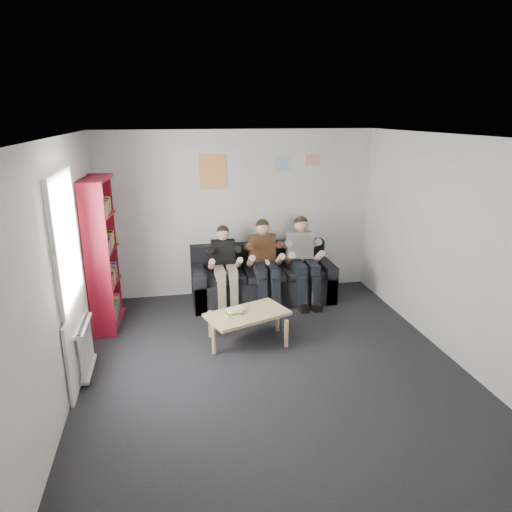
{
  "coord_description": "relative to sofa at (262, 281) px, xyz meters",
  "views": [
    {
      "loc": [
        -1.13,
        -4.79,
        2.92
      ],
      "look_at": [
        0.07,
        1.3,
        0.99
      ],
      "focal_mm": 32.0,
      "sensor_mm": 36.0,
      "label": 1
    }
  ],
  "objects": [
    {
      "name": "game_cases",
      "position": [
        -0.68,
        -1.44,
        0.14
      ],
      "size": [
        0.26,
        0.24,
        0.06
      ],
      "rotation": [
        0.0,
        0.0,
        0.22
      ],
      "color": "white",
      "rests_on": "coffee_table"
    },
    {
      "name": "poster_blue",
      "position": [
        0.43,
        0.42,
        1.84
      ],
      "size": [
        0.25,
        0.01,
        0.2
      ],
      "primitive_type": "cube",
      "color": "#3C84CE",
      "rests_on": "room_shell"
    },
    {
      "name": "person_left",
      "position": [
        -0.63,
        -0.2,
        0.33
      ],
      "size": [
        0.37,
        0.79,
        1.28
      ],
      "rotation": [
        0.0,
        0.0,
        -0.04
      ],
      "color": "black",
      "rests_on": "sofa"
    },
    {
      "name": "sofa",
      "position": [
        0.0,
        0.0,
        0.0
      ],
      "size": [
        2.26,
        0.92,
        0.87
      ],
      "color": "black",
      "rests_on": "ground"
    },
    {
      "name": "radiator",
      "position": [
        -2.47,
        -1.87,
        0.04
      ],
      "size": [
        0.1,
        0.64,
        0.6
      ],
      "color": "silver",
      "rests_on": "ground"
    },
    {
      "name": "poster_large",
      "position": [
        -0.72,
        0.42,
        1.74
      ],
      "size": [
        0.42,
        0.01,
        0.55
      ],
      "primitive_type": "cube",
      "color": "#EEDD54",
      "rests_on": "room_shell"
    },
    {
      "name": "coffee_table",
      "position": [
        -0.5,
        -1.44,
        0.06
      ],
      "size": [
        1.05,
        0.58,
        0.42
      ],
      "rotation": [
        0.0,
        0.0,
        0.36
      ],
      "color": "#D6BF7B",
      "rests_on": "ground"
    },
    {
      "name": "person_right",
      "position": [
        0.63,
        -0.21,
        0.37
      ],
      "size": [
        0.42,
        0.9,
        1.37
      ],
      "rotation": [
        0.0,
        0.0,
        -0.09
      ],
      "color": "white",
      "rests_on": "sofa"
    },
    {
      "name": "poster_sign",
      "position": [
        -1.32,
        0.42,
        1.94
      ],
      "size": [
        0.2,
        0.01,
        0.14
      ],
      "primitive_type": "cube",
      "color": "silver",
      "rests_on": "room_shell"
    },
    {
      "name": "room_shell",
      "position": [
        -0.32,
        -2.07,
        1.04
      ],
      "size": [
        5.0,
        5.0,
        5.0
      ],
      "color": "black",
      "rests_on": "ground"
    },
    {
      "name": "window",
      "position": [
        -2.54,
        -1.87,
        0.71
      ],
      "size": [
        0.05,
        1.3,
        2.36
      ],
      "color": "white",
      "rests_on": "room_shell"
    },
    {
      "name": "poster_pink",
      "position": [
        0.93,
        0.42,
        1.89
      ],
      "size": [
        0.22,
        0.01,
        0.18
      ],
      "primitive_type": "cube",
      "color": "#D8439D",
      "rests_on": "room_shell"
    },
    {
      "name": "bookshelf",
      "position": [
        -2.38,
        -0.5,
        0.74
      ],
      "size": [
        0.32,
        0.95,
        2.12
      ],
      "rotation": [
        0.0,
        0.0,
        -0.09
      ],
      "color": "maroon",
      "rests_on": "ground"
    },
    {
      "name": "person_middle",
      "position": [
        -0.0,
        -0.2,
        0.36
      ],
      "size": [
        0.41,
        0.87,
        1.35
      ],
      "rotation": [
        0.0,
        0.0,
        0.06
      ],
      "color": "#532F1B",
      "rests_on": "sofa"
    }
  ]
}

